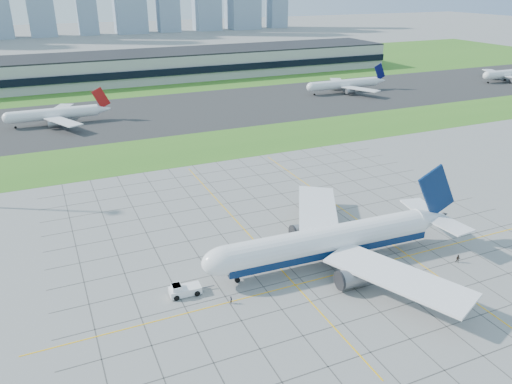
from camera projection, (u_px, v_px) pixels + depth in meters
ground at (333, 269)px, 103.72m from camera, size 1400.00×1400.00×0.00m
grass_median at (199, 147)px, 179.37m from camera, size 700.00×35.00×0.04m
asphalt_taxiway at (161, 113)px, 225.60m from camera, size 700.00×75.00×0.04m
grass_far at (119, 74)px, 318.07m from camera, size 700.00×145.00×0.04m
apron_markings at (309, 245)px, 113.20m from camera, size 120.00×130.00×0.03m
terminal at (190, 63)px, 308.81m from camera, size 260.00×43.00×15.80m
airliner at (330, 241)px, 104.19m from camera, size 59.58×60.30×18.74m
pushback_tug at (183, 290)px, 94.90m from camera, size 8.82×3.30×2.44m
crew_near at (231, 300)px, 92.41m from camera, size 0.63×0.68×1.55m
crew_far at (458, 259)px, 105.74m from camera, size 1.12×1.15×1.87m
distant_jet_1 at (56, 114)px, 206.09m from camera, size 40.32×42.66×14.08m
distant_jet_2 at (345, 84)px, 264.98m from camera, size 46.38×42.66×14.08m
distant_jet_3 at (507, 74)px, 293.54m from camera, size 35.78×42.66×14.08m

